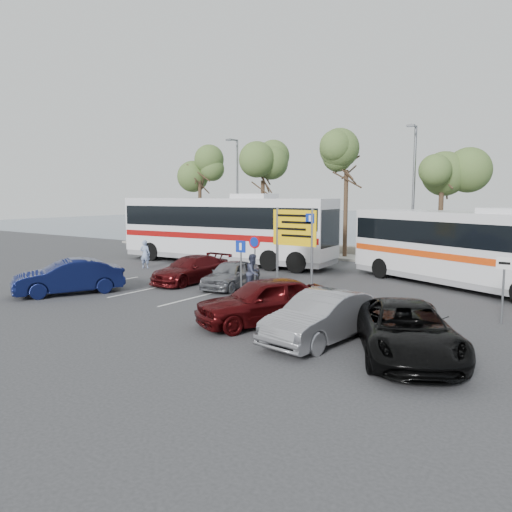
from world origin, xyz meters
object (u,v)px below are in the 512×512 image
Objects in this scene: car_silver_a at (231,274)px; coach_bus_right at (468,251)px; street_lamp_left at (237,189)px; coach_bus_left at (225,231)px; street_lamp_right at (413,187)px; direction_sign at (294,234)px; suv_black at (406,330)px; car_silver_b at (323,317)px; pedestrian_far at (253,273)px; pedestrian_near at (145,254)px; car_blue at (69,277)px; car_red at (265,301)px; car_maroon at (191,269)px.

coach_bus_right is at bearing 23.95° from car_silver_a.
street_lamp_left reaches higher than coach_bus_left.
coach_bus_right is (4.50, -6.28, -2.91)m from street_lamp_right.
coach_bus_left reaches higher than direction_sign.
car_silver_b is at bearing 151.27° from suv_black.
suv_black is at bearing -37.16° from coach_bus_left.
pedestrian_far reaches higher than car_silver_b.
suv_black is (14.80, -11.22, -1.26)m from coach_bus_left.
suv_black is 18.66m from pedestrian_near.
direction_sign is at bearing -34.95° from pedestrian_far.
street_lamp_left reaches higher than pedestrian_far.
car_blue is 2.71× the size of pedestrian_far.
coach_bus_right reaches higher than car_silver_b.
car_blue is (-7.09, -6.70, -1.70)m from direction_sign.
direction_sign reaches higher than pedestrian_near.
street_lamp_left is 15.24m from direction_sign.
car_red is at bearing 144.29° from suv_black.
car_silver_a is at bearing -109.63° from street_lamp_right.
car_red is at bearing 173.57° from car_silver_b.
coach_bus_left reaches higher than car_blue.
direction_sign is at bearing 133.50° from car_silver_b.
coach_bus_right is at bearing 31.92° from direction_sign.
car_silver_b is at bearing -80.33° from street_lamp_right.
car_silver_a is at bearing 144.58° from pedestrian_near.
street_lamp_left is at bearing 121.11° from coach_bus_left.
coach_bus_right reaches higher than pedestrian_near.
street_lamp_left is 2.23× the size of direction_sign.
pedestrian_near is at bearing 71.33° from pedestrian_far.
street_lamp_left is at bearing 159.61° from car_red.
coach_bus_left is 8.22m from car_silver_a.
car_maroon is at bearing 82.99° from pedestrian_far.
car_red is at bearing -29.28° from car_maroon.
street_lamp_left is at bearing -105.21° from pedestrian_near.
coach_bus_right is (14.00, -0.48, -0.27)m from coach_bus_left.
car_silver_a is at bearing 80.41° from pedestrian_far.
car_silver_a is at bearing 167.54° from car_red.
car_silver_b is at bearing -53.83° from direction_sign.
car_silver_a is 0.72× the size of suv_black.
coach_bus_right is 9.54m from pedestrian_far.
car_maroon is 12.99m from suv_black.
street_lamp_right reaches higher than car_red.
street_lamp_left is 2.19× the size of car_silver_a.
suv_black is at bearing -36.77° from car_silver_a.
coach_bus_left is at bearing -148.59° from street_lamp_right.
coach_bus_right is 10.95m from car_red.
pedestrian_near is at bearing 156.26° from car_silver_a.
direction_sign is 0.26× the size of coach_bus_left.
coach_bus_left is 14.64m from car_red.
coach_bus_left reaches higher than pedestrian_far.
suv_black is 3.09× the size of pedestrian_far.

